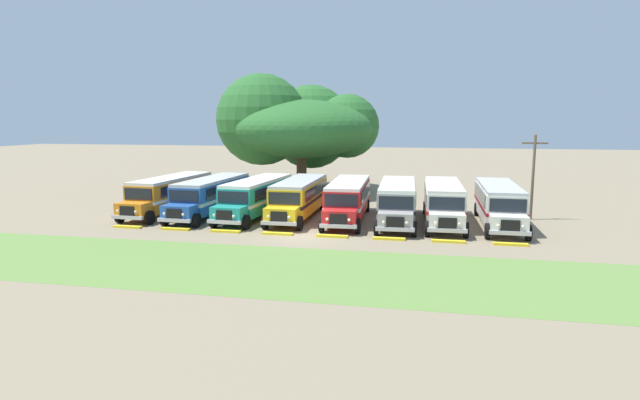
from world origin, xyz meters
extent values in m
plane|color=#84755B|center=(0.00, 0.00, 0.00)|extent=(220.00, 220.00, 0.00)
cube|color=olive|center=(0.00, -7.72, 0.00)|extent=(80.00, 8.77, 0.01)
cube|color=orange|center=(-12.50, 6.39, 1.55)|extent=(2.95, 9.31, 2.10)
cube|color=white|center=(-12.50, 6.39, 1.38)|extent=(2.98, 9.33, 0.24)
cube|color=black|center=(-11.22, 6.62, 2.05)|extent=(0.43, 7.99, 0.80)
cube|color=black|center=(-13.75, 6.75, 2.05)|extent=(0.43, 7.99, 0.80)
cube|color=beige|center=(-12.50, 6.39, 2.71)|extent=(2.87, 9.21, 0.22)
cube|color=orange|center=(-12.76, 1.09, 1.02)|extent=(2.27, 1.51, 1.05)
cube|color=black|center=(-12.80, 0.35, 1.05)|extent=(1.10, 0.15, 0.70)
cube|color=#B7B7BC|center=(-12.80, 0.31, 0.62)|extent=(2.41, 0.32, 0.24)
cube|color=black|center=(-12.73, 1.76, 2.05)|extent=(2.20, 0.17, 0.84)
cube|color=white|center=(-12.27, 11.00, 1.45)|extent=(0.90, 0.10, 1.30)
sphere|color=#EAE5C6|center=(-12.10, 0.27, 1.05)|extent=(0.20, 0.20, 0.20)
sphere|color=#EAE5C6|center=(-13.50, 0.34, 1.05)|extent=(0.20, 0.20, 0.20)
cylinder|color=black|center=(-11.56, 1.13, 0.50)|extent=(0.33, 1.01, 1.00)
cylinder|color=black|center=(-13.95, 1.25, 0.50)|extent=(0.33, 1.01, 1.00)
cylinder|color=black|center=(-11.15, 9.32, 0.50)|extent=(0.33, 1.01, 1.00)
cylinder|color=black|center=(-13.55, 9.44, 0.50)|extent=(0.33, 1.01, 1.00)
cube|color=#23519E|center=(-8.88, 6.06, 1.55)|extent=(2.84, 9.29, 2.10)
cube|color=silver|center=(-8.88, 6.06, 1.38)|extent=(2.87, 9.31, 0.24)
cube|color=black|center=(-7.60, 6.32, 2.05)|extent=(0.33, 8.00, 0.80)
cube|color=black|center=(-10.14, 6.41, 2.05)|extent=(0.33, 8.00, 0.80)
cube|color=#B2B2B7|center=(-8.88, 6.06, 2.71)|extent=(2.75, 9.18, 0.22)
cube|color=#23519E|center=(-9.07, 0.77, 1.02)|extent=(2.25, 1.48, 1.05)
cube|color=black|center=(-9.10, 0.03, 1.05)|extent=(1.10, 0.14, 0.70)
cube|color=#B7B7BC|center=(-9.10, -0.01, 0.62)|extent=(2.41, 0.29, 0.24)
cube|color=black|center=(-9.05, 1.44, 2.05)|extent=(2.20, 0.14, 0.84)
cube|color=silver|center=(-8.71, 10.68, 1.45)|extent=(0.90, 0.09, 1.30)
sphere|color=#EAE5C6|center=(-8.40, -0.05, 1.05)|extent=(0.20, 0.20, 0.20)
sphere|color=#EAE5C6|center=(-9.80, 0.00, 1.05)|extent=(0.20, 0.20, 0.20)
cylinder|color=black|center=(-7.87, 0.82, 0.50)|extent=(0.32, 1.01, 1.00)
cylinder|color=black|center=(-10.27, 0.91, 0.50)|extent=(0.32, 1.01, 1.00)
cylinder|color=black|center=(-7.57, 9.02, 0.50)|extent=(0.32, 1.01, 1.00)
cylinder|color=black|center=(-9.97, 9.11, 0.50)|extent=(0.32, 1.01, 1.00)
cube|color=teal|center=(-5.20, 6.19, 1.55)|extent=(3.07, 9.34, 2.10)
cube|color=white|center=(-5.20, 6.19, 1.38)|extent=(3.10, 9.36, 0.24)
cube|color=black|center=(-3.91, 6.41, 2.05)|extent=(0.54, 7.99, 0.80)
cube|color=black|center=(-6.45, 6.57, 2.05)|extent=(0.54, 7.99, 0.80)
cube|color=silver|center=(-5.20, 6.19, 2.71)|extent=(2.98, 9.23, 0.22)
cube|color=teal|center=(-5.53, 0.90, 1.02)|extent=(2.28, 1.53, 1.05)
cube|color=black|center=(-5.57, 0.16, 1.05)|extent=(1.10, 0.17, 0.70)
cube|color=#B7B7BC|center=(-5.58, 0.12, 0.62)|extent=(2.41, 0.35, 0.24)
cube|color=black|center=(-5.49, 1.57, 2.05)|extent=(2.20, 0.20, 0.84)
cube|color=white|center=(-4.91, 10.80, 1.45)|extent=(0.90, 0.12, 1.30)
sphere|color=#EAE5C6|center=(-4.88, 0.07, 1.05)|extent=(0.20, 0.20, 0.20)
sphere|color=#EAE5C6|center=(-6.28, 0.15, 1.05)|extent=(0.20, 0.20, 0.20)
cylinder|color=black|center=(-4.32, 0.92, 0.50)|extent=(0.34, 1.02, 1.00)
cylinder|color=black|center=(-6.72, 1.07, 0.50)|extent=(0.34, 1.02, 1.00)
cylinder|color=black|center=(-3.81, 9.11, 0.50)|extent=(0.34, 1.02, 1.00)
cylinder|color=black|center=(-6.21, 9.26, 0.50)|extent=(0.34, 1.02, 1.00)
cube|color=yellow|center=(-1.95, 6.49, 1.55)|extent=(2.59, 9.22, 2.10)
cube|color=black|center=(-1.95, 6.49, 1.38)|extent=(2.62, 9.24, 0.24)
cube|color=black|center=(-0.69, 6.81, 2.05)|extent=(0.12, 8.00, 0.80)
cube|color=black|center=(-3.23, 6.78, 2.05)|extent=(0.12, 8.00, 0.80)
cube|color=#B2B2B7|center=(-1.95, 6.49, 2.71)|extent=(2.51, 9.12, 0.22)
cube|color=yellow|center=(-1.90, 1.19, 1.02)|extent=(2.21, 1.42, 1.05)
cube|color=black|center=(-1.89, 0.45, 1.05)|extent=(1.10, 0.11, 0.70)
cube|color=#B7B7BC|center=(-1.89, 0.41, 0.62)|extent=(2.40, 0.22, 0.24)
cube|color=black|center=(-1.91, 1.86, 2.05)|extent=(2.20, 0.08, 0.84)
cube|color=black|center=(-2.00, 11.11, 1.45)|extent=(0.90, 0.07, 1.30)
sphere|color=#EAE5C6|center=(-1.19, 0.41, 1.05)|extent=(0.20, 0.20, 0.20)
sphere|color=#EAE5C6|center=(-2.59, 0.40, 1.05)|extent=(0.20, 0.20, 0.20)
cylinder|color=black|center=(-0.70, 1.31, 0.50)|extent=(0.29, 1.00, 1.00)
cylinder|color=black|center=(-3.10, 1.28, 0.50)|extent=(0.29, 1.00, 1.00)
cylinder|color=black|center=(-0.78, 9.51, 0.50)|extent=(0.29, 1.00, 1.00)
cylinder|color=black|center=(-3.18, 9.48, 0.50)|extent=(0.29, 1.00, 1.00)
cube|color=red|center=(1.81, 6.36, 1.55)|extent=(2.88, 9.30, 2.10)
cube|color=white|center=(1.81, 6.36, 1.38)|extent=(2.91, 9.32, 0.24)
cube|color=black|center=(3.07, 6.72, 2.05)|extent=(0.37, 7.99, 0.80)
cube|color=black|center=(0.53, 6.61, 2.05)|extent=(0.37, 7.99, 0.80)
cube|color=silver|center=(1.81, 6.36, 2.71)|extent=(2.80, 9.19, 0.22)
cube|color=red|center=(2.03, 1.07, 1.02)|extent=(2.26, 1.49, 1.05)
cube|color=black|center=(2.07, 0.33, 1.05)|extent=(1.10, 0.15, 0.70)
cube|color=#B7B7BC|center=(2.07, 0.29, 0.62)|extent=(2.41, 0.30, 0.24)
cube|color=black|center=(2.01, 1.74, 2.05)|extent=(2.20, 0.15, 0.84)
cube|color=white|center=(1.62, 10.98, 1.45)|extent=(0.90, 0.10, 1.30)
sphere|color=#EAE5C6|center=(2.77, 0.31, 1.05)|extent=(0.20, 0.20, 0.20)
sphere|color=#EAE5C6|center=(1.37, 0.25, 1.05)|extent=(0.20, 0.20, 0.20)
cylinder|color=black|center=(3.23, 1.22, 0.50)|extent=(0.32, 1.01, 1.00)
cylinder|color=black|center=(0.83, 1.12, 0.50)|extent=(0.32, 1.01, 1.00)
cylinder|color=black|center=(2.89, 9.41, 0.50)|extent=(0.32, 1.01, 1.00)
cylinder|color=black|center=(0.49, 9.31, 0.50)|extent=(0.32, 1.01, 1.00)
cube|color=#9E9993|center=(5.44, 6.14, 1.55)|extent=(2.84, 9.29, 2.10)
cube|color=#282828|center=(5.44, 6.14, 1.38)|extent=(2.87, 9.31, 0.24)
cube|color=black|center=(6.70, 6.49, 2.05)|extent=(0.34, 8.00, 0.80)
cube|color=black|center=(4.16, 6.39, 2.05)|extent=(0.34, 8.00, 0.80)
cube|color=silver|center=(5.44, 6.14, 2.71)|extent=(2.76, 9.18, 0.22)
cube|color=#9E9993|center=(5.64, 0.84, 1.02)|extent=(2.25, 1.48, 1.05)
cube|color=black|center=(5.67, 0.10, 1.05)|extent=(1.10, 0.14, 0.70)
cube|color=#B7B7BC|center=(5.67, 0.07, 0.62)|extent=(2.41, 0.29, 0.24)
cube|color=black|center=(5.62, 1.51, 2.05)|extent=(2.20, 0.14, 0.84)
cube|color=#282828|center=(5.27, 10.76, 1.45)|extent=(0.90, 0.09, 1.30)
sphere|color=#EAE5C6|center=(6.37, 0.08, 1.05)|extent=(0.20, 0.20, 0.20)
sphere|color=#EAE5C6|center=(4.97, 0.03, 1.05)|extent=(0.20, 0.20, 0.20)
cylinder|color=black|center=(6.84, 0.99, 0.50)|extent=(0.32, 1.01, 1.00)
cylinder|color=black|center=(4.44, 0.90, 0.50)|extent=(0.32, 1.01, 1.00)
cylinder|color=black|center=(6.53, 9.18, 0.50)|extent=(0.32, 1.01, 1.00)
cylinder|color=black|center=(4.13, 9.09, 0.50)|extent=(0.32, 1.01, 1.00)
cube|color=silver|center=(8.70, 6.46, 1.55)|extent=(2.70, 9.25, 2.10)
cube|color=red|center=(8.70, 6.46, 1.38)|extent=(2.73, 9.27, 0.24)
cube|color=black|center=(9.96, 6.78, 2.05)|extent=(0.21, 8.00, 0.80)
cube|color=black|center=(7.42, 6.73, 2.05)|extent=(0.21, 8.00, 0.80)
cube|color=beige|center=(8.70, 6.46, 2.71)|extent=(2.62, 9.15, 0.22)
cube|color=silver|center=(8.81, 1.16, 1.02)|extent=(2.23, 1.45, 1.05)
cube|color=black|center=(8.83, 0.42, 1.05)|extent=(1.10, 0.12, 0.70)
cube|color=#B7B7BC|center=(8.83, 0.38, 0.62)|extent=(2.40, 0.25, 0.24)
cube|color=black|center=(8.80, 1.83, 2.05)|extent=(2.20, 0.11, 0.84)
cube|color=red|center=(8.60, 11.07, 1.45)|extent=(0.90, 0.08, 1.30)
sphere|color=#EAE5C6|center=(9.53, 0.38, 1.05)|extent=(0.20, 0.20, 0.20)
sphere|color=#EAE5C6|center=(8.13, 0.35, 1.05)|extent=(0.20, 0.20, 0.20)
cylinder|color=black|center=(10.01, 1.28, 0.50)|extent=(0.30, 1.01, 1.00)
cylinder|color=black|center=(7.61, 1.23, 0.50)|extent=(0.30, 1.01, 1.00)
cylinder|color=black|center=(9.83, 9.48, 0.50)|extent=(0.30, 1.01, 1.00)
cylinder|color=black|center=(7.43, 9.43, 0.50)|extent=(0.30, 1.01, 1.00)
cube|color=silver|center=(12.51, 6.48, 1.55)|extent=(2.54, 9.21, 2.10)
cube|color=maroon|center=(12.51, 6.48, 1.38)|extent=(2.57, 9.23, 0.24)
cube|color=black|center=(13.78, 6.77, 2.05)|extent=(0.07, 8.00, 0.80)
cube|color=black|center=(11.24, 6.78, 2.05)|extent=(0.07, 8.00, 0.80)
cube|color=#B2B2B7|center=(12.51, 6.48, 2.71)|extent=(2.46, 9.11, 0.22)
cube|color=silver|center=(12.49, 1.18, 1.02)|extent=(2.21, 1.41, 1.05)
cube|color=black|center=(12.49, 0.44, 1.05)|extent=(1.10, 0.10, 0.70)
cube|color=#B7B7BC|center=(12.49, 0.40, 0.62)|extent=(2.40, 0.21, 0.24)
cube|color=black|center=(12.49, 1.85, 2.05)|extent=(2.20, 0.07, 0.84)
cube|color=maroon|center=(12.53, 11.10, 1.45)|extent=(0.90, 0.06, 1.30)
sphere|color=#EAE5C6|center=(13.19, 0.38, 1.05)|extent=(0.20, 0.20, 0.20)
sphere|color=#EAE5C6|center=(11.79, 0.39, 1.05)|extent=(0.20, 0.20, 0.20)
cylinder|color=black|center=(13.69, 1.27, 0.50)|extent=(0.28, 1.00, 1.00)
cylinder|color=black|center=(11.29, 1.28, 0.50)|extent=(0.28, 1.00, 1.00)
cylinder|color=black|center=(13.72, 9.47, 0.50)|extent=(0.28, 1.00, 1.00)
cylinder|color=black|center=(11.32, 9.48, 0.50)|extent=(0.28, 1.00, 1.00)
cube|color=yellow|center=(-12.46, -0.20, 0.07)|extent=(2.00, 0.36, 0.15)
cube|color=yellow|center=(-8.90, -0.20, 0.07)|extent=(2.00, 0.36, 0.15)
cube|color=yellow|center=(-5.34, -0.20, 0.07)|extent=(2.00, 0.36, 0.15)
cube|color=yellow|center=(-1.78, -0.20, 0.07)|extent=(2.00, 0.36, 0.15)
cube|color=yellow|center=(1.78, -0.20, 0.07)|extent=(2.00, 0.36, 0.15)
cube|color=yellow|center=(5.34, -0.20, 0.07)|extent=(2.00, 0.36, 0.15)
cube|color=yellow|center=(8.90, -0.20, 0.07)|extent=(2.00, 0.36, 0.15)
cube|color=yellow|center=(12.46, -0.20, 0.07)|extent=(2.00, 0.36, 0.15)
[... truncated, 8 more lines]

